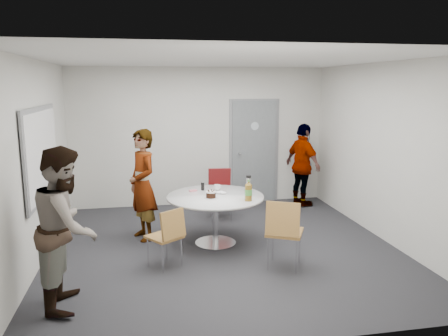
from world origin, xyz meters
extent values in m
plane|color=black|center=(0.00, 0.00, 0.00)|extent=(5.00, 5.00, 0.00)
plane|color=silver|center=(0.00, 0.00, 2.70)|extent=(5.00, 5.00, 0.00)
plane|color=beige|center=(0.00, 2.50, 1.35)|extent=(5.00, 0.00, 5.00)
plane|color=beige|center=(-2.50, 0.00, 1.35)|extent=(0.00, 5.00, 5.00)
plane|color=beige|center=(2.50, 0.00, 1.35)|extent=(0.00, 5.00, 5.00)
plane|color=beige|center=(0.00, -2.50, 1.35)|extent=(5.00, 0.00, 5.00)
cube|color=slate|center=(1.10, 2.47, 1.02)|extent=(0.90, 0.05, 2.05)
cube|color=gray|center=(1.10, 2.50, 1.02)|extent=(1.02, 0.04, 2.12)
cylinder|color=#B2BFC6|center=(1.10, 2.44, 1.55)|extent=(0.16, 0.01, 0.16)
cylinder|color=silver|center=(0.78, 2.41, 1.02)|extent=(0.04, 0.14, 0.04)
cube|color=gray|center=(-2.46, 0.20, 1.45)|extent=(0.03, 1.90, 1.25)
cube|color=white|center=(-2.44, 0.20, 1.45)|extent=(0.01, 1.78, 1.13)
cylinder|color=silver|center=(-0.08, 0.18, 0.73)|extent=(1.43, 1.43, 0.03)
cylinder|color=silver|center=(-0.08, 0.18, 0.37)|extent=(0.09, 0.09, 0.70)
cylinder|color=silver|center=(-0.08, 0.18, 0.01)|extent=(0.61, 0.61, 0.02)
cylinder|color=silver|center=(-0.17, 0.05, 0.75)|extent=(0.19, 0.19, 0.01)
cylinder|color=black|center=(-0.17, 0.05, 0.79)|extent=(0.14, 0.14, 0.08)
cylinder|color=white|center=(-0.17, 0.05, 0.84)|extent=(0.15, 0.15, 0.02)
cylinder|color=brown|center=(0.33, -0.19, 0.86)|extent=(0.10, 0.10, 0.23)
cylinder|color=#46953B|center=(0.33, -0.19, 0.87)|extent=(0.10, 0.10, 0.09)
cone|color=brown|center=(0.33, -0.19, 1.00)|extent=(0.10, 0.10, 0.05)
cylinder|color=#4E9242|center=(0.33, -0.19, 1.04)|extent=(0.04, 0.04, 0.02)
imported|color=white|center=(0.00, 0.51, 0.79)|extent=(0.15, 0.15, 0.09)
cylinder|color=black|center=(-0.22, 0.55, 0.81)|extent=(0.05, 0.05, 0.12)
cylinder|color=silver|center=(0.48, 0.41, 0.85)|extent=(0.08, 0.08, 0.20)
cylinder|color=black|center=(0.48, 0.41, 0.97)|extent=(0.08, 0.08, 0.03)
cube|color=#D66B78|center=(-0.38, 0.51, 0.76)|extent=(0.13, 0.09, 0.02)
ellipsoid|color=white|center=(0.02, 0.28, 0.76)|extent=(0.18, 0.18, 0.03)
cube|color=brown|center=(-0.88, -0.52, 0.41)|extent=(0.54, 0.54, 0.03)
cube|color=brown|center=(-0.77, -0.67, 0.62)|extent=(0.35, 0.28, 0.37)
cylinder|color=silver|center=(-0.84, -0.30, 0.21)|extent=(0.02, 0.02, 0.41)
cylinder|color=silver|center=(-1.10, -0.48, 0.21)|extent=(0.02, 0.02, 0.41)
cylinder|color=silver|center=(-0.66, -0.56, 0.21)|extent=(0.02, 0.02, 0.41)
cylinder|color=silver|center=(-0.92, -0.74, 0.21)|extent=(0.02, 0.02, 0.41)
cube|color=brown|center=(0.66, -0.82, 0.48)|extent=(0.60, 0.60, 0.04)
cube|color=brown|center=(0.56, -1.01, 0.72)|extent=(0.42, 0.28, 0.42)
cylinder|color=silver|center=(0.90, -0.74, 0.24)|extent=(0.02, 0.02, 0.48)
cylinder|color=silver|center=(0.58, -0.58, 0.24)|extent=(0.02, 0.02, 0.48)
cylinder|color=silver|center=(0.74, -1.07, 0.24)|extent=(0.02, 0.02, 0.48)
cylinder|color=silver|center=(0.42, -0.90, 0.24)|extent=(0.02, 0.02, 0.48)
cube|color=maroon|center=(0.21, 1.39, 0.45)|extent=(0.46, 0.46, 0.04)
cube|color=maroon|center=(0.23, 1.59, 0.68)|extent=(0.41, 0.12, 0.40)
cylinder|color=silver|center=(0.03, 1.23, 0.23)|extent=(0.02, 0.02, 0.45)
cylinder|color=silver|center=(0.37, 1.21, 0.23)|extent=(0.02, 0.02, 0.45)
cylinder|color=silver|center=(0.06, 1.58, 0.23)|extent=(0.02, 0.02, 0.45)
cylinder|color=silver|center=(0.40, 1.55, 0.23)|extent=(0.02, 0.02, 0.45)
imported|color=#A5C6EA|center=(-1.14, 0.62, 0.85)|extent=(0.62, 0.73, 1.71)
imported|color=white|center=(-1.95, -1.31, 0.87)|extent=(0.66, 0.85, 1.74)
imported|color=black|center=(1.95, 1.95, 0.81)|extent=(0.67, 1.03, 1.63)
camera|label=1|loc=(-1.12, -5.99, 2.36)|focal=35.00mm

